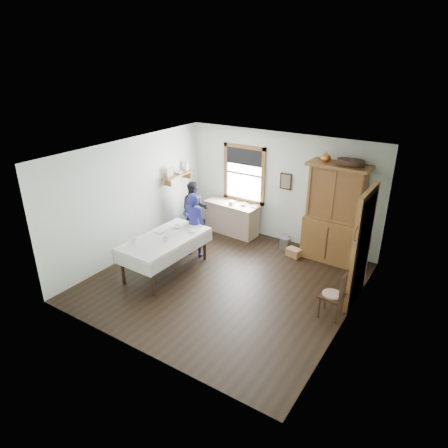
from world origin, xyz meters
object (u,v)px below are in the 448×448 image
object	(u,v)px
dining_table	(166,255)
figure_dark	(195,211)
woman_blue	(194,227)
wicker_basket	(294,252)
china_hutch	(334,214)
spindle_chair	(332,294)
pail	(285,243)
work_counter	(232,218)

from	to	relation	value
dining_table	figure_dark	size ratio (longest dim) A/B	1.50
woman_blue	wicker_basket	bearing A→B (deg)	-157.87
china_hutch	figure_dark	size ratio (longest dim) A/B	1.69
spindle_chair	woman_blue	bearing A→B (deg)	174.73
china_hutch	spindle_chair	xyz separation A→B (m)	(0.76, -2.10, -0.65)
dining_table	wicker_basket	xyz separation A→B (m)	(2.05, 2.14, -0.31)
dining_table	spindle_chair	xyz separation A→B (m)	(3.54, 0.36, 0.07)
spindle_chair	china_hutch	bearing A→B (deg)	113.88
pail	china_hutch	bearing A→B (deg)	3.64
pail	spindle_chair	bearing A→B (deg)	-48.03
dining_table	pail	xyz separation A→B (m)	(1.71, 2.40, -0.26)
work_counter	dining_table	xyz separation A→B (m)	(-0.13, -2.47, -0.01)
work_counter	spindle_chair	size ratio (longest dim) A/B	1.53
spindle_chair	woman_blue	xyz separation A→B (m)	(-3.47, 0.57, 0.24)
wicker_basket	pail	bearing A→B (deg)	142.65
pail	wicker_basket	world-z (taller)	pail
figure_dark	china_hutch	bearing A→B (deg)	-24.35
dining_table	wicker_basket	world-z (taller)	dining_table
work_counter	spindle_chair	world-z (taller)	spindle_chair
china_hutch	spindle_chair	bearing A→B (deg)	-68.59
work_counter	pail	xyz separation A→B (m)	(1.58, -0.08, -0.26)
wicker_basket	woman_blue	bearing A→B (deg)	-148.60
spindle_chair	pail	bearing A→B (deg)	136.02
spindle_chair	wicker_basket	xyz separation A→B (m)	(-1.49, 1.77, -0.37)
spindle_chair	work_counter	bearing A→B (deg)	152.27
pail	woman_blue	size ratio (longest dim) A/B	0.20
spindle_chair	wicker_basket	world-z (taller)	spindle_chair
work_counter	woman_blue	bearing A→B (deg)	-88.24
work_counter	pail	size ratio (longest dim) A/B	4.94
work_counter	wicker_basket	world-z (taller)	work_counter
wicker_basket	woman_blue	xyz separation A→B (m)	(-1.98, -1.21, 0.62)
china_hutch	spindle_chair	size ratio (longest dim) A/B	2.40
wicker_basket	woman_blue	size ratio (longest dim) A/B	0.23
work_counter	spindle_chair	bearing A→B (deg)	-27.84
spindle_chair	woman_blue	size ratio (longest dim) A/B	0.66
work_counter	dining_table	bearing A→B (deg)	-89.09
china_hutch	spindle_chair	world-z (taller)	china_hutch
pail	dining_table	bearing A→B (deg)	-125.53
work_counter	pail	bearing A→B (deg)	1.10
work_counter	china_hutch	xyz separation A→B (m)	(2.65, -0.01, 0.71)
spindle_chair	wicker_basket	bearing A→B (deg)	134.07
dining_table	spindle_chair	bearing A→B (deg)	5.85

